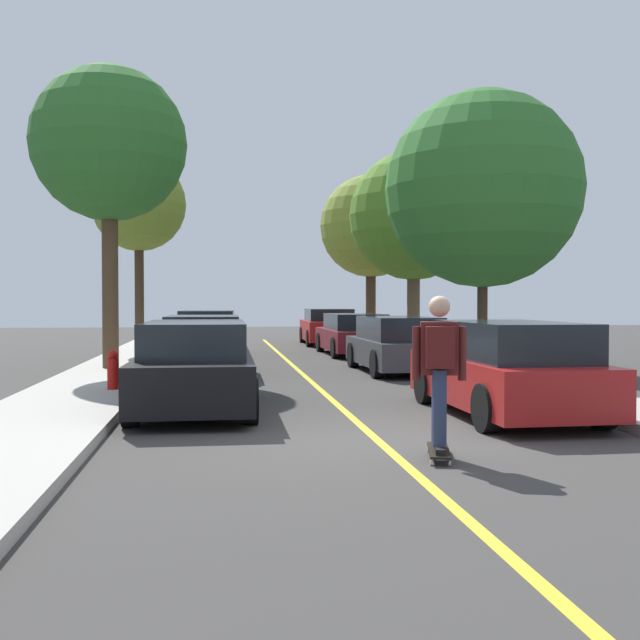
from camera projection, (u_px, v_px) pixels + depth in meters
ground at (376, 439)px, 9.12m from camera, size 80.00×80.00×0.00m
sidewalk_left at (8, 443)px, 8.54m from camera, size 2.00×56.00×0.14m
center_line at (329, 397)px, 13.09m from camera, size 0.12×39.20×0.01m
parked_car_left_nearest at (195, 366)px, 11.56m from camera, size 1.86×4.31×1.38m
parked_car_left_near at (203, 345)px, 17.22m from camera, size 2.01×4.18×1.36m
parked_car_left_far at (207, 334)px, 22.71m from camera, size 2.04×4.56×1.41m
parked_car_right_nearest at (506, 369)px, 10.96m from camera, size 1.88×4.17×1.40m
parked_car_right_near at (397, 345)px, 17.69m from camera, size 1.85×4.16×1.33m
parked_car_right_far at (354, 334)px, 23.41m from camera, size 1.95×4.44×1.30m
parked_car_right_farthest at (328, 327)px, 28.91m from camera, size 2.05×4.28×1.40m
street_tree_left_nearest at (109, 145)px, 17.19m from camera, size 3.59×3.59×7.02m
street_tree_left_near at (139, 205)px, 23.46m from camera, size 2.97×2.97×6.12m
street_tree_right_nearest at (483, 190)px, 17.98m from camera, size 4.77×4.77×6.67m
street_tree_right_near at (414, 216)px, 24.41m from camera, size 4.27×4.27×6.52m
street_tree_right_far at (371, 227)px, 31.32m from camera, size 4.32×4.32×6.90m
fire_hydrant at (113, 370)px, 13.11m from camera, size 0.20×0.20×0.70m
skateboard at (439, 451)px, 8.00m from camera, size 0.41×0.87×0.10m
skateboarder at (439, 363)px, 7.94m from camera, size 0.58×0.70×1.66m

